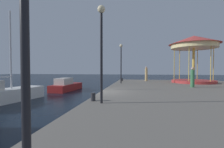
{
  "coord_description": "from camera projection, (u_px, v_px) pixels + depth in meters",
  "views": [
    {
      "loc": [
        2.53,
        -11.29,
        2.4
      ],
      "look_at": [
        0.22,
        3.76,
        1.93
      ],
      "focal_mm": 25.58,
      "sensor_mm": 36.0,
      "label": 1
    }
  ],
  "objects": [
    {
      "name": "person_mid_promenade",
      "position": [
        192.0,
        78.0,
        14.04
      ],
      "size": [
        0.34,
        0.34,
        1.78
      ],
      "color": "#387247",
      "rests_on": "quay_dock"
    },
    {
      "name": "lamp_post_mid_promenade",
      "position": [
        101.0,
        37.0,
        7.41
      ],
      "size": [
        0.36,
        0.36,
        4.56
      ],
      "color": "black",
      "rests_on": "quay_dock"
    },
    {
      "name": "quay_dock",
      "position": [
        203.0,
        99.0,
        10.55
      ],
      "size": [
        13.81,
        26.56,
        0.8
      ],
      "primitive_type": "cube",
      "color": "slate",
      "rests_on": "ground"
    },
    {
      "name": "person_near_carousel",
      "position": [
        146.0,
        74.0,
        21.47
      ],
      "size": [
        0.34,
        0.34,
        1.96
      ],
      "color": "tan",
      "rests_on": "quay_dock"
    },
    {
      "name": "motorboat_red",
      "position": [
        66.0,
        86.0,
        17.79
      ],
      "size": [
        2.06,
        4.75,
        1.42
      ],
      "color": "maroon",
      "rests_on": "ground"
    },
    {
      "name": "carousel",
      "position": [
        194.0,
        47.0,
        18.74
      ],
      "size": [
        5.64,
        5.64,
        5.53
      ],
      "color": "#B23333",
      "rests_on": "quay_dock"
    },
    {
      "name": "ground_plane",
      "position": [
        101.0,
        102.0,
        11.61
      ],
      "size": [
        120.0,
        120.0,
        0.0
      ],
      "primitive_type": "plane",
      "color": "black"
    },
    {
      "name": "lamp_post_far_end",
      "position": [
        121.0,
        57.0,
        17.93
      ],
      "size": [
        0.36,
        0.36,
        4.41
      ],
      "color": "black",
      "rests_on": "quay_dock"
    },
    {
      "name": "bollard_north",
      "position": [
        122.0,
        80.0,
        21.38
      ],
      "size": [
        0.24,
        0.24,
        0.4
      ],
      "primitive_type": "cylinder",
      "color": "#2D2D33",
      "rests_on": "quay_dock"
    },
    {
      "name": "bollard_center",
      "position": [
        93.0,
        97.0,
        8.05
      ],
      "size": [
        0.24,
        0.24,
        0.4
      ],
      "primitive_type": "cylinder",
      "color": "#2D2D33",
      "rests_on": "quay_dock"
    }
  ]
}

